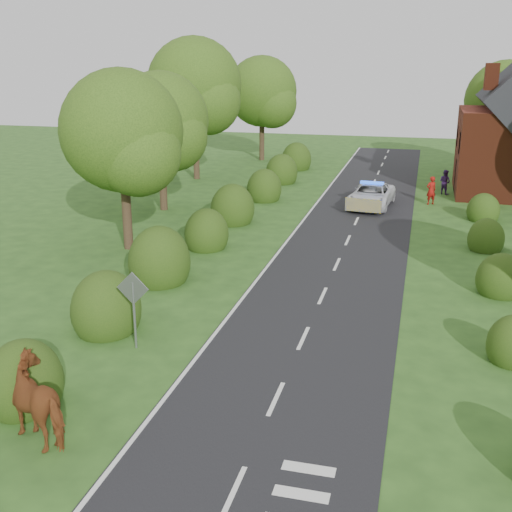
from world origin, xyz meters
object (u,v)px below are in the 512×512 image
(road_sign, at_px, (133,299))
(pedestrian_purple, at_px, (445,182))
(cow, at_px, (45,405))
(police_van, at_px, (371,195))
(pedestrian_red, at_px, (431,190))

(road_sign, relative_size, pedestrian_purple, 1.55)
(road_sign, height_order, cow, road_sign)
(police_van, xyz_separation_m, pedestrian_purple, (4.39, 5.02, 0.11))
(police_van, bearing_deg, pedestrian_purple, 54.19)
(pedestrian_purple, bearing_deg, road_sign, 106.93)
(road_sign, height_order, police_van, road_sign)
(road_sign, bearing_deg, pedestrian_red, 69.13)
(road_sign, relative_size, pedestrian_red, 1.45)
(cow, relative_size, pedestrian_red, 1.37)
(police_van, bearing_deg, cow, -95.98)
(road_sign, xyz_separation_m, pedestrian_red, (8.96, 23.50, -0.78))
(cow, distance_m, police_van, 27.52)
(road_sign, distance_m, pedestrian_red, 25.16)
(cow, xyz_separation_m, police_van, (5.42, 26.98, -0.15))
(police_van, relative_size, pedestrian_red, 3.02)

